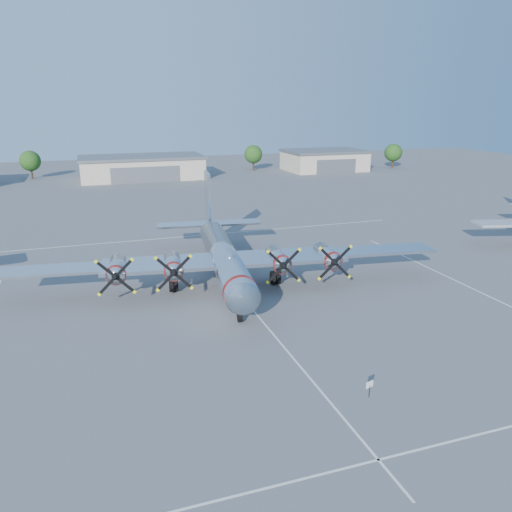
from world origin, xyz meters
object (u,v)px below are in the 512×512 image
object	(u,v)px
tree_east	(253,154)
info_placard	(370,386)
main_bomber_b29	(223,281)
hangar_center	(142,167)
tree_far_east	(393,153)
tree_west	(30,161)
hangar_east	(324,160)

from	to	relation	value
tree_east	info_placard	world-z (taller)	tree_east
tree_east	main_bomber_b29	distance (m)	87.40
hangar_center	tree_east	distance (m)	30.64
tree_far_east	info_placard	xyz separation A→B (m)	(-65.49, -96.89, -3.44)
tree_west	tree_east	xyz separation A→B (m)	(55.00, -2.00, 0.00)
hangar_center	main_bomber_b29	distance (m)	75.79
info_placard	tree_west	bearing A→B (deg)	87.18
hangar_east	tree_east	bearing A→B (deg)	161.46
hangar_east	info_placard	bearing A→B (deg)	-114.71
hangar_center	tree_east	size ratio (longest dim) A/B	4.31
hangar_center	tree_east	world-z (taller)	tree_east
hangar_center	tree_west	bearing A→B (deg)	162.18
hangar_east	tree_east	world-z (taller)	tree_east
hangar_east	tree_far_east	distance (m)	20.15
main_bomber_b29	tree_west	bearing A→B (deg)	113.42
tree_west	main_bomber_b29	bearing A→B (deg)	-73.73
tree_east	info_placard	xyz separation A→B (m)	(-27.49, -104.89, -3.44)
hangar_center	tree_far_east	world-z (taller)	tree_far_east
hangar_center	main_bomber_b29	bearing A→B (deg)	-90.42
hangar_east	info_placard	xyz separation A→B (m)	(-45.49, -98.85, -1.93)
tree_far_east	main_bomber_b29	xyz separation A→B (m)	(-68.56, -73.77, -4.22)
tree_east	tree_far_east	xyz separation A→B (m)	(38.00, -8.00, 0.00)
hangar_east	tree_west	distance (m)	73.46
tree_east	tree_far_east	distance (m)	38.83
hangar_center	tree_west	size ratio (longest dim) A/B	4.31
hangar_east	tree_west	xyz separation A→B (m)	(-73.00, 8.04, 1.51)
tree_west	tree_far_east	distance (m)	93.54
hangar_center	hangar_east	size ratio (longest dim) A/B	1.39
tree_east	tree_far_east	bearing A→B (deg)	-11.89
info_placard	hangar_east	bearing A→B (deg)	48.04
hangar_east	tree_east	size ratio (longest dim) A/B	3.10
hangar_center	tree_far_east	bearing A→B (deg)	-1.65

